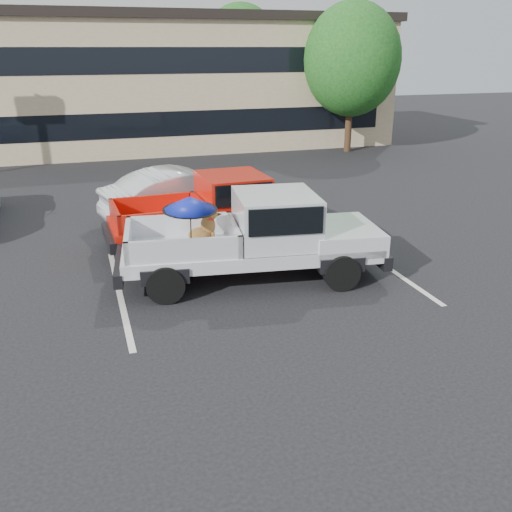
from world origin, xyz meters
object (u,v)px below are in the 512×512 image
Objects in this scene: tree_back at (241,53)px; red_pickup at (227,206)px; silver_pickup at (265,232)px; silver_sedan at (186,196)px; tree_right at (352,59)px.

red_pickup is at bearing -107.25° from tree_back.
tree_back is at bearing 82.48° from silver_pickup.
silver_pickup reaches higher than silver_sedan.
silver_sedan is at bearing 107.10° from silver_pickup.
red_pickup is 1.16× the size of silver_sedan.
tree_right is 0.95× the size of tree_back.
red_pickup is (-0.16, 2.56, -0.08)m from silver_pickup.
tree_back reaches higher than silver_sedan.
tree_back is 1.30× the size of red_pickup.
tree_right is 1.24× the size of red_pickup.
silver_sedan is (-0.64, 2.14, -0.19)m from red_pickup.
tree_right is 16.92m from silver_pickup.
silver_pickup is at bearing -122.32° from tree_right.
tree_right is at bearing -69.44° from tree_back.
tree_back reaches higher than red_pickup.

